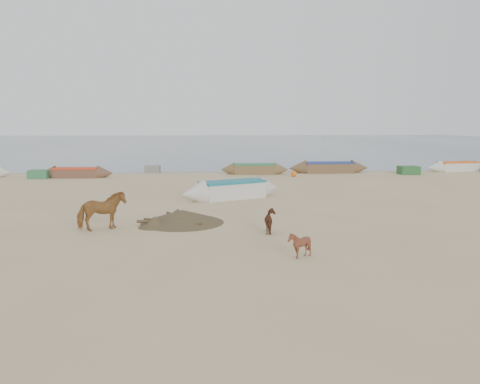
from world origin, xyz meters
name	(u,v)px	position (x,y,z in m)	size (l,w,h in m)	color
ground	(247,235)	(0.00, 0.00, 0.00)	(140.00, 140.00, 0.00)	tan
sea	(217,143)	(0.00, 82.00, 0.01)	(160.00, 160.00, 0.00)	slate
cow_adult	(101,211)	(-5.43, 1.14, 0.74)	(0.80, 1.75, 1.48)	olive
calf_front	(300,245)	(1.37, -2.98, 0.41)	(0.67, 0.75, 0.82)	brown
calf_right	(272,221)	(0.96, 0.35, 0.43)	(0.86, 0.74, 0.87)	#5A301D
near_canoe	(232,190)	(-0.14, 8.42, 0.48)	(5.91, 1.34, 0.97)	silver
debris_pile	(182,216)	(-2.46, 2.32, 0.27)	(3.40, 3.40, 0.53)	brown
waterline_canoes	(221,169)	(-0.50, 20.47, 0.42)	(57.59, 4.51, 0.90)	brown
beach_clutter	(283,171)	(4.42, 19.96, 0.30)	(46.60, 4.69, 0.64)	#327044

